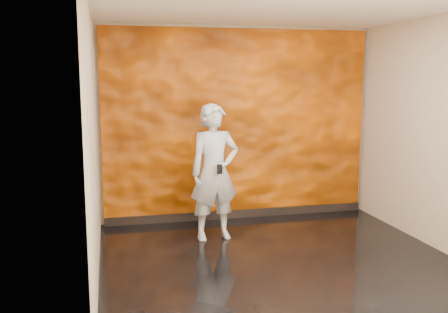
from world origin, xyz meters
TOP-DOWN VIEW (x-y plane):
  - room at (0.00, 0.00)m, footprint 4.02×4.02m
  - feature_wall at (0.00, 1.96)m, footprint 3.90×0.06m
  - baseboard at (0.00, 1.92)m, footprint 3.90×0.04m
  - man at (-0.55, 1.07)m, footprint 0.67×0.48m
  - phone at (-0.53, 0.84)m, footprint 0.07×0.02m

SIDE VIEW (x-z plane):
  - baseboard at x=0.00m, z-range 0.00..0.12m
  - man at x=-0.55m, z-range 0.00..1.74m
  - phone at x=-0.53m, z-range 0.89..1.01m
  - feature_wall at x=0.00m, z-range 0.00..2.75m
  - room at x=0.00m, z-range -0.01..2.81m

